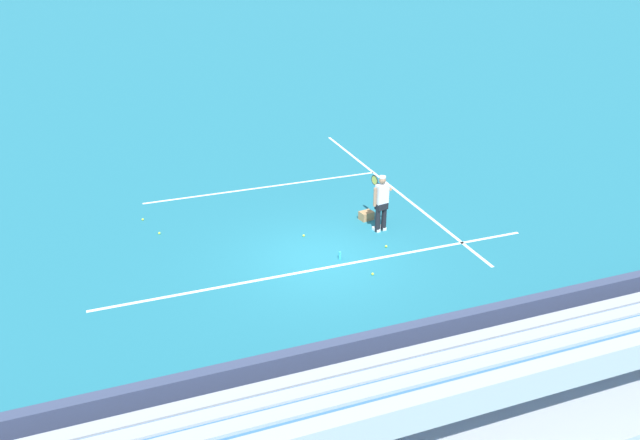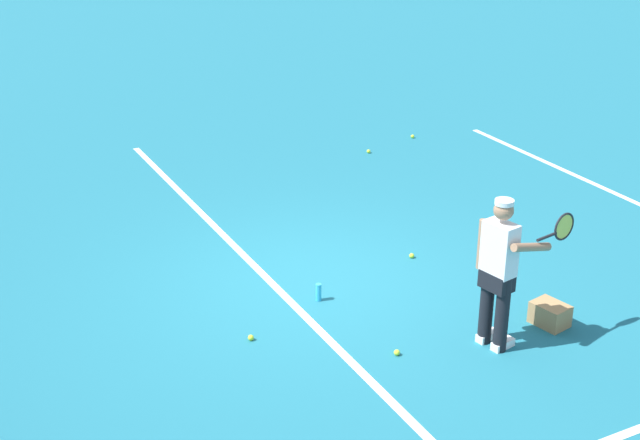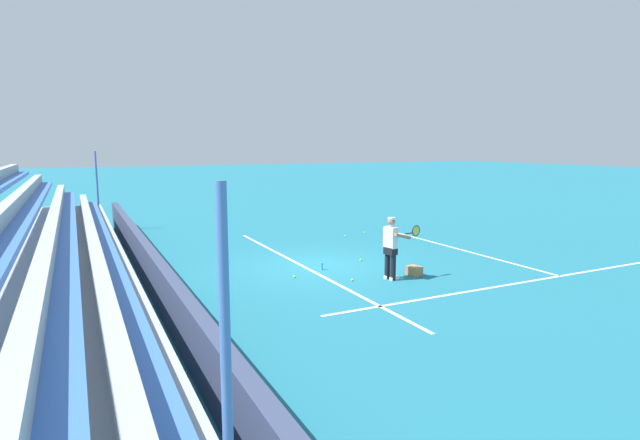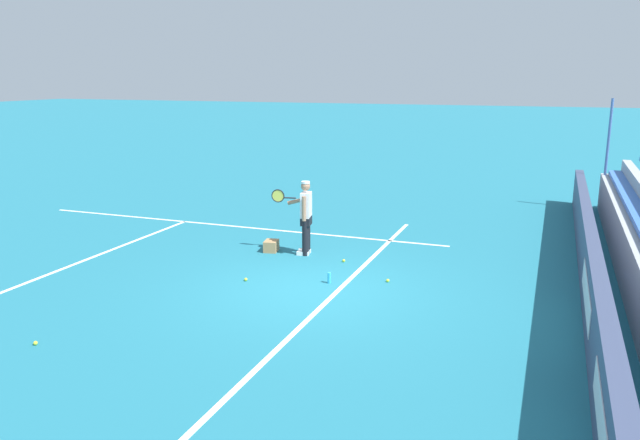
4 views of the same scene
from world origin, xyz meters
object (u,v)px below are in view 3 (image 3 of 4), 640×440
(water_bottle, at_px, (322,266))
(tennis_ball_midcourt, at_px, (345,236))
(ball_box_cardboard, at_px, (414,271))
(tennis_player, at_px, (391,247))
(tennis_ball_far_right, at_px, (365,233))
(tennis_ball_far_left, at_px, (352,280))
(tennis_ball_on_baseline, at_px, (294,277))
(tennis_ball_stray_back, at_px, (361,260))

(water_bottle, bearing_deg, tennis_ball_midcourt, 143.50)
(tennis_ball_midcourt, bearing_deg, ball_box_cardboard, -10.81)
(tennis_player, bearing_deg, tennis_ball_far_right, 154.24)
(tennis_player, bearing_deg, ball_box_cardboard, 94.70)
(tennis_ball_far_left, bearing_deg, water_bottle, -172.86)
(tennis_ball_far_left, relative_size, water_bottle, 0.30)
(tennis_player, bearing_deg, tennis_ball_on_baseline, -119.35)
(tennis_ball_stray_back, relative_size, tennis_ball_far_left, 1.00)
(tennis_player, bearing_deg, tennis_ball_stray_back, 170.23)
(tennis_ball_on_baseline, height_order, water_bottle, water_bottle)
(tennis_player, bearing_deg, tennis_ball_midcourt, 161.99)
(tennis_ball_midcourt, height_order, tennis_ball_stray_back, same)
(tennis_ball_far_right, height_order, tennis_ball_far_left, same)
(ball_box_cardboard, relative_size, tennis_ball_far_right, 6.06)
(tennis_ball_on_baseline, bearing_deg, tennis_ball_far_right, 133.61)
(tennis_ball_far_left, bearing_deg, tennis_ball_on_baseline, -128.28)
(tennis_ball_midcourt, distance_m, tennis_ball_far_left, 6.59)
(tennis_player, xyz_separation_m, ball_box_cardboard, (-0.07, 0.84, -0.76))
(tennis_player, height_order, tennis_ball_far_right, tennis_player)
(tennis_ball_on_baseline, height_order, tennis_ball_far_left, same)
(tennis_player, distance_m, tennis_ball_stray_back, 2.44)
(tennis_player, height_order, tennis_ball_on_baseline, tennis_player)
(tennis_ball_stray_back, distance_m, water_bottle, 1.69)
(tennis_ball_midcourt, height_order, tennis_ball_far_right, same)
(ball_box_cardboard, distance_m, tennis_ball_far_right, 6.84)
(tennis_ball_midcourt, relative_size, tennis_ball_far_right, 1.00)
(water_bottle, bearing_deg, tennis_ball_far_left, 7.14)
(ball_box_cardboard, distance_m, tennis_ball_far_left, 1.91)
(tennis_ball_midcourt, relative_size, tennis_ball_on_baseline, 1.00)
(tennis_ball_stray_back, bearing_deg, tennis_ball_midcourt, 157.55)
(tennis_ball_midcourt, bearing_deg, tennis_ball_far_right, 107.30)
(tennis_ball_far_right, bearing_deg, tennis_player, -25.76)
(tennis_ball_midcourt, relative_size, tennis_ball_stray_back, 1.00)
(ball_box_cardboard, height_order, tennis_ball_far_left, ball_box_cardboard)
(ball_box_cardboard, distance_m, tennis_ball_midcourt, 6.19)
(tennis_ball_far_right, distance_m, water_bottle, 6.44)
(tennis_ball_far_left, xyz_separation_m, water_bottle, (-1.47, -0.18, 0.08))
(tennis_ball_midcourt, distance_m, tennis_ball_stray_back, 4.22)
(ball_box_cardboard, bearing_deg, tennis_ball_far_right, 160.32)
(tennis_ball_on_baseline, bearing_deg, tennis_ball_far_left, 51.72)
(tennis_ball_midcourt, xyz_separation_m, tennis_ball_far_right, (-0.36, 1.14, 0.00))
(tennis_ball_far_left, bearing_deg, ball_box_cardboard, 82.90)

